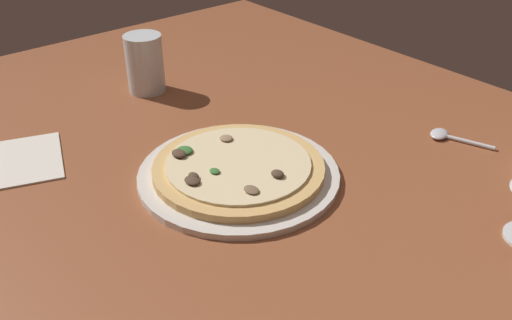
% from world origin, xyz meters
% --- Properties ---
extents(dining_table, '(1.50, 1.10, 0.04)m').
position_xyz_m(dining_table, '(0.00, 0.00, 0.02)').
color(dining_table, brown).
rests_on(dining_table, ground).
extents(pizza_main, '(0.30, 0.30, 0.03)m').
position_xyz_m(pizza_main, '(-0.03, -0.04, 0.05)').
color(pizza_main, silver).
rests_on(pizza_main, dining_table).
extents(water_glass, '(0.07, 0.07, 0.11)m').
position_xyz_m(water_glass, '(-0.39, 0.02, 0.09)').
color(water_glass, silver).
rests_on(water_glass, dining_table).
extents(spoon, '(0.10, 0.06, 0.01)m').
position_xyz_m(spoon, '(0.09, 0.30, 0.04)').
color(spoon, silver).
rests_on(spoon, dining_table).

